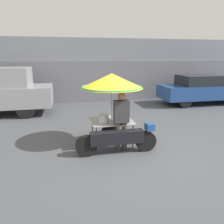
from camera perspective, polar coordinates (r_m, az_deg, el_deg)
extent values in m
plane|color=#4C4F54|center=(5.72, 5.99, -10.36)|extent=(36.00, 36.00, 0.00)
cube|color=gray|center=(12.74, -4.64, 11.01)|extent=(28.00, 2.00, 3.31)
cube|color=slate|center=(11.77, -3.92, 7.92)|extent=(23.80, 0.06, 2.15)
cylinder|color=black|center=(5.73, 8.81, -7.50)|extent=(0.53, 0.14, 0.53)
cylinder|color=black|center=(5.41, -6.71, -8.79)|extent=(0.53, 0.14, 0.53)
cube|color=black|center=(5.46, 1.29, -6.65)|extent=(1.35, 0.24, 0.32)
cube|color=#234C93|center=(5.64, 9.81, -3.82)|extent=(0.20, 0.24, 0.18)
cylinder|color=black|center=(6.38, -0.64, -5.29)|extent=(0.48, 0.14, 0.48)
cylinder|color=#515156|center=(5.82, 5.45, -6.37)|extent=(0.03, 0.03, 0.66)
cylinder|color=#515156|center=(6.57, 3.29, -3.88)|extent=(0.03, 0.03, 0.66)
cylinder|color=#515156|center=(5.62, -4.08, -7.11)|extent=(0.03, 0.03, 0.66)
cylinder|color=#515156|center=(6.40, -5.13, -4.43)|extent=(0.03, 0.03, 0.66)
cube|color=#9E9EA3|center=(5.97, -0.10, -2.30)|extent=(1.14, 0.98, 0.02)
cylinder|color=#B2B2B7|center=(5.86, -0.10, 1.98)|extent=(0.03, 0.03, 0.89)
cone|color=yellow|center=(5.76, -0.10, 8.17)|extent=(1.64, 1.64, 0.38)
torus|color=green|center=(5.78, -0.10, 6.50)|extent=(1.61, 1.61, 0.05)
cylinder|color=#B7B7BC|center=(5.73, -2.25, -1.79)|extent=(0.27, 0.27, 0.22)
cylinder|color=#939399|center=(5.85, 2.11, -1.64)|extent=(0.35, 0.35, 0.18)
cylinder|color=silver|center=(6.13, -1.00, -1.40)|extent=(0.21, 0.21, 0.07)
cylinder|color=red|center=(6.27, 2.19, -0.48)|extent=(0.21, 0.21, 0.20)
cylinder|color=#4C473D|center=(5.70, 1.50, -6.30)|extent=(0.14, 0.14, 0.75)
cylinder|color=#4C473D|center=(5.74, 3.26, -6.16)|extent=(0.14, 0.14, 0.75)
cube|color=#38383D|center=(5.52, 2.46, 0.15)|extent=(0.38, 0.22, 0.56)
sphere|color=#A87A5B|center=(5.44, 2.50, 4.06)|extent=(0.20, 0.20, 0.20)
cylinder|color=black|center=(13.58, 25.73, 4.11)|extent=(0.61, 0.20, 0.61)
cylinder|color=black|center=(10.91, 18.61, 2.60)|extent=(0.61, 0.20, 0.61)
cylinder|color=black|center=(12.10, 15.30, 3.94)|extent=(0.61, 0.20, 0.61)
cube|color=navy|center=(12.17, 22.71, 4.98)|extent=(4.44, 1.64, 0.67)
cube|color=#1E2328|center=(11.97, 22.09, 7.72)|extent=(2.13, 1.44, 0.50)
cylinder|color=black|center=(9.23, -21.58, 0.73)|extent=(0.74, 0.24, 0.74)
cylinder|color=black|center=(10.68, -20.33, 2.58)|extent=(0.74, 0.24, 0.74)
cube|color=#939399|center=(9.92, -25.52, 8.23)|extent=(1.68, 1.63, 0.77)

